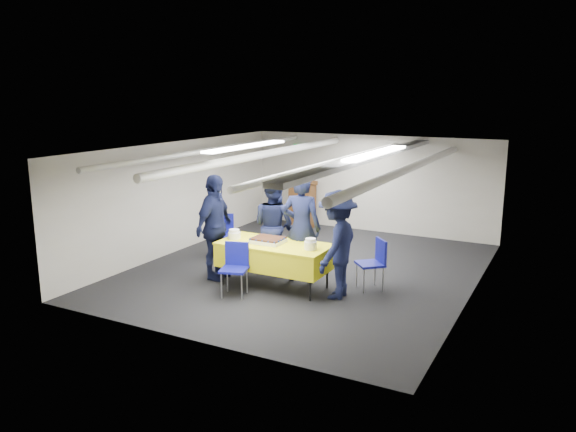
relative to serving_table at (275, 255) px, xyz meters
The scene contains 14 objects.
ground 1.23m from the serving_table, 85.34° to the left, with size 7.00×7.00×0.00m, color black.
room_shell 1.97m from the serving_table, 83.08° to the left, with size 6.00×7.00×2.30m.
serving_table is the anchor object (origin of this frame).
sheet_cake 0.28m from the serving_table, behind, with size 0.55×0.43×0.09m.
plate_stack_left 0.83m from the serving_table, behind, with size 0.22×0.22×0.17m.
plate_stack_right 0.76m from the serving_table, ahead, with size 0.21×0.21×0.18m.
podium 4.41m from the serving_table, 110.04° to the left, with size 0.62×0.53×1.25m.
chair_near 0.74m from the serving_table, 122.13° to the right, with size 0.52×0.52×0.87m.
chair_right 1.70m from the serving_table, 23.43° to the left, with size 0.59×0.59×0.87m.
chair_left 2.15m from the serving_table, 148.20° to the left, with size 0.54×0.54×0.87m.
sailor_a 0.69m from the serving_table, 61.59° to the left, with size 0.70×0.46×1.92m, color black.
sailor_b 0.90m from the serving_table, 119.67° to the left, with size 0.85×0.66×1.76m, color black.
sailor_c 1.23m from the serving_table, behind, with size 1.10×0.46×1.88m, color black.
sailor_d 1.18m from the serving_table, ahead, with size 1.14×0.66×1.77m, color black.
Camera 1 is at (4.39, -9.14, 3.28)m, focal length 35.00 mm.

